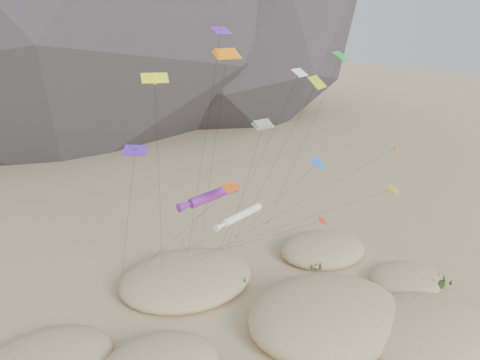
% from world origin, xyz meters
% --- Properties ---
extents(ground, '(500.00, 500.00, 0.00)m').
position_xyz_m(ground, '(0.00, 0.00, 0.00)').
color(ground, '#CCB789').
rests_on(ground, ground).
extents(dunes, '(47.87, 38.50, 4.48)m').
position_xyz_m(dunes, '(-1.04, 4.06, 0.76)').
color(dunes, '#CCB789').
rests_on(dunes, ground).
extents(dune_grass, '(43.59, 28.98, 1.51)m').
position_xyz_m(dune_grass, '(-1.50, 2.74, 0.82)').
color(dune_grass, black).
rests_on(dune_grass, ground).
extents(kite_stakes, '(24.40, 7.13, 0.30)m').
position_xyz_m(kite_stakes, '(0.29, 22.40, 0.15)').
color(kite_stakes, '#3F2D1E').
rests_on(kite_stakes, ground).
extents(rainbow_tube_kite, '(7.51, 14.54, 12.75)m').
position_xyz_m(rainbow_tube_kite, '(-2.56, 13.30, 11.91)').
color(rainbow_tube_kite, '#E51849').
rests_on(rainbow_tube_kite, ground).
extents(white_tube_kite, '(6.31, 14.01, 10.86)m').
position_xyz_m(white_tube_kite, '(-0.83, 10.71, 10.22)').
color(white_tube_kite, white).
rests_on(white_tube_kite, ground).
extents(orange_parafoil, '(4.82, 13.15, 26.13)m').
position_xyz_m(orange_parafoil, '(0.41, 14.96, 25.33)').
color(orange_parafoil, orange).
rests_on(orange_parafoil, ground).
extents(multi_parafoil, '(4.65, 12.96, 19.66)m').
position_xyz_m(multi_parafoil, '(1.78, 10.71, 18.97)').
color(multi_parafoil, orange).
rests_on(multi_parafoil, ground).
extents(delta_kites, '(32.47, 20.68, 28.09)m').
position_xyz_m(delta_kites, '(5.48, 11.22, 18.90)').
color(delta_kites, '#521EB3').
rests_on(delta_kites, ground).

